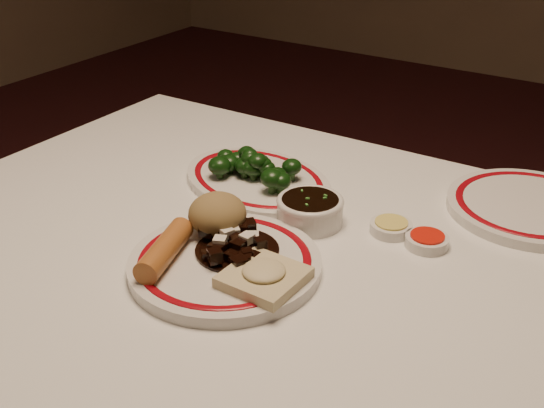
{
  "coord_description": "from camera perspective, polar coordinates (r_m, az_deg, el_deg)",
  "views": [
    {
      "loc": [
        0.46,
        -0.7,
        1.27
      ],
      "look_at": [
        -0.02,
        0.05,
        0.8
      ],
      "focal_mm": 45.0,
      "sensor_mm": 36.0,
      "label": 1
    }
  ],
  "objects": [
    {
      "name": "dining_table",
      "position": [
        1.04,
        -0.35,
        -8.35
      ],
      "size": [
        1.2,
        0.9,
        0.75
      ],
      "color": "white",
      "rests_on": "ground"
    },
    {
      "name": "main_plate",
      "position": [
        0.94,
        -3.96,
        -5.0
      ],
      "size": [
        0.3,
        0.3,
        0.02
      ],
      "color": "silver",
      "rests_on": "dining_table"
    },
    {
      "name": "rice_mound",
      "position": [
        0.99,
        -4.59,
        -0.85
      ],
      "size": [
        0.08,
        0.08,
        0.06
      ],
      "primitive_type": "ellipsoid",
      "color": "olive",
      "rests_on": "main_plate"
    },
    {
      "name": "spring_roll",
      "position": [
        0.94,
        -8.98,
        -3.8
      ],
      "size": [
        0.07,
        0.13,
        0.03
      ],
      "primitive_type": "cylinder",
      "rotation": [
        1.57,
        0.0,
        0.3
      ],
      "color": "#AF662B",
      "rests_on": "main_plate"
    },
    {
      "name": "fried_wonton",
      "position": [
        0.88,
        -0.68,
        -6.01
      ],
      "size": [
        0.1,
        0.1,
        0.03
      ],
      "color": "beige",
      "rests_on": "main_plate"
    },
    {
      "name": "stirfry_heap",
      "position": [
        0.95,
        -3.11,
        -3.37
      ],
      "size": [
        0.12,
        0.12,
        0.03
      ],
      "color": "black",
      "rests_on": "main_plate"
    },
    {
      "name": "broccoli_plate",
      "position": [
        1.17,
        -1.22,
        1.99
      ],
      "size": [
        0.34,
        0.31,
        0.02
      ],
      "color": "silver",
      "rests_on": "dining_table"
    },
    {
      "name": "broccoli_pile",
      "position": [
        1.15,
        -1.54,
        3.22
      ],
      "size": [
        0.17,
        0.1,
        0.05
      ],
      "color": "#23471C",
      "rests_on": "broccoli_plate"
    },
    {
      "name": "soy_bowl",
      "position": [
        1.05,
        3.19,
        -0.61
      ],
      "size": [
        0.1,
        0.1,
        0.04
      ],
      "color": "silver",
      "rests_on": "dining_table"
    },
    {
      "name": "sweet_sour_dish",
      "position": [
        1.02,
        12.83,
        -3.01
      ],
      "size": [
        0.06,
        0.06,
        0.02
      ],
      "color": "silver",
      "rests_on": "dining_table"
    },
    {
      "name": "mustard_dish",
      "position": [
        1.05,
        9.92,
        -1.92
      ],
      "size": [
        0.06,
        0.06,
        0.02
      ],
      "color": "silver",
      "rests_on": "dining_table"
    },
    {
      "name": "far_plate",
      "position": [
        1.16,
        20.75,
        -0.18
      ],
      "size": [
        0.28,
        0.28,
        0.02
      ],
      "color": "silver",
      "rests_on": "dining_table"
    }
  ]
}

